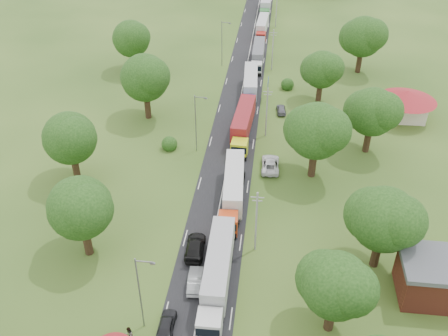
# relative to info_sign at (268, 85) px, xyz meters

# --- Properties ---
(ground) EXTENTS (260.00, 260.00, 0.00)m
(ground) POSITION_rel_info_sign_xyz_m (-5.20, -35.00, -3.00)
(ground) COLOR #284517
(ground) RESTS_ON ground
(road) EXTENTS (8.00, 200.00, 0.04)m
(road) POSITION_rel_info_sign_xyz_m (-5.20, -15.00, -3.00)
(road) COLOR black
(road) RESTS_ON ground
(info_sign) EXTENTS (0.12, 3.10, 4.10)m
(info_sign) POSITION_rel_info_sign_xyz_m (0.00, 0.00, 0.00)
(info_sign) COLOR slate
(info_sign) RESTS_ON ground
(pole_1) EXTENTS (1.60, 0.24, 9.00)m
(pole_1) POSITION_rel_info_sign_xyz_m (0.30, -42.00, 1.68)
(pole_1) COLOR gray
(pole_1) RESTS_ON ground
(pole_2) EXTENTS (1.60, 0.24, 9.00)m
(pole_2) POSITION_rel_info_sign_xyz_m (0.30, -14.00, 1.68)
(pole_2) COLOR gray
(pole_2) RESTS_ON ground
(pole_3) EXTENTS (1.60, 0.24, 9.00)m
(pole_3) POSITION_rel_info_sign_xyz_m (0.30, 14.00, 1.68)
(pole_3) COLOR gray
(pole_3) RESTS_ON ground
(pole_4) EXTENTS (1.60, 0.24, 9.00)m
(pole_4) POSITION_rel_info_sign_xyz_m (0.30, 42.00, 1.68)
(pole_4) COLOR gray
(pole_4) RESTS_ON ground
(lamp_0) EXTENTS (2.03, 0.22, 10.00)m
(lamp_0) POSITION_rel_info_sign_xyz_m (-10.55, -55.00, 2.55)
(lamp_0) COLOR slate
(lamp_0) RESTS_ON ground
(lamp_1) EXTENTS (2.03, 0.22, 10.00)m
(lamp_1) POSITION_rel_info_sign_xyz_m (-10.55, -20.00, 2.55)
(lamp_1) COLOR slate
(lamp_1) RESTS_ON ground
(lamp_2) EXTENTS (2.03, 0.22, 10.00)m
(lamp_2) POSITION_rel_info_sign_xyz_m (-10.55, 15.00, 2.55)
(lamp_2) COLOR slate
(lamp_2) RESTS_ON ground
(tree_2) EXTENTS (8.00, 8.00, 10.10)m
(tree_2) POSITION_rel_info_sign_xyz_m (8.79, -52.86, 3.59)
(tree_2) COLOR #382616
(tree_2) RESTS_ON ground
(tree_3) EXTENTS (8.80, 8.80, 11.07)m
(tree_3) POSITION_rel_info_sign_xyz_m (14.79, -42.84, 4.22)
(tree_3) COLOR #382616
(tree_3) RESTS_ON ground
(tree_4) EXTENTS (9.60, 9.60, 12.05)m
(tree_4) POSITION_rel_info_sign_xyz_m (7.79, -24.83, 4.85)
(tree_4) COLOR #382616
(tree_4) RESTS_ON ground
(tree_5) EXTENTS (8.80, 8.80, 11.07)m
(tree_5) POSITION_rel_info_sign_xyz_m (16.79, -16.84, 4.22)
(tree_5) COLOR #382616
(tree_5) RESTS_ON ground
(tree_6) EXTENTS (8.00, 8.00, 10.10)m
(tree_6) POSITION_rel_info_sign_xyz_m (9.79, 0.14, 3.59)
(tree_6) COLOR #382616
(tree_6) RESTS_ON ground
(tree_7) EXTENTS (9.60, 9.60, 12.05)m
(tree_7) POSITION_rel_info_sign_xyz_m (18.79, 15.17, 4.85)
(tree_7) COLOR #382616
(tree_7) RESTS_ON ground
(tree_10) EXTENTS (8.80, 8.80, 11.07)m
(tree_10) POSITION_rel_info_sign_xyz_m (-20.21, -44.84, 4.22)
(tree_10) COLOR #382616
(tree_10) RESTS_ON ground
(tree_11) EXTENTS (8.80, 8.80, 11.07)m
(tree_11) POSITION_rel_info_sign_xyz_m (-27.21, -29.84, 4.22)
(tree_11) COLOR #382616
(tree_11) RESTS_ON ground
(tree_12) EXTENTS (9.60, 9.60, 12.05)m
(tree_12) POSITION_rel_info_sign_xyz_m (-21.21, -9.83, 4.85)
(tree_12) COLOR #382616
(tree_12) RESTS_ON ground
(tree_13) EXTENTS (8.80, 8.80, 11.07)m
(tree_13) POSITION_rel_info_sign_xyz_m (-29.21, 10.16, 4.22)
(tree_13) COLOR #382616
(tree_13) RESTS_ON ground
(house_brick) EXTENTS (8.60, 6.60, 5.20)m
(house_brick) POSITION_rel_info_sign_xyz_m (20.80, -47.00, -0.35)
(house_brick) COLOR maroon
(house_brick) RESTS_ON ground
(house_cream) EXTENTS (10.08, 10.08, 5.80)m
(house_cream) POSITION_rel_info_sign_xyz_m (24.80, -5.00, 0.64)
(house_cream) COLOR beige
(house_cream) RESTS_ON ground
(truck_0) EXTENTS (2.87, 15.67, 4.34)m
(truck_0) POSITION_rel_info_sign_xyz_m (-3.59, -48.65, -0.70)
(truck_0) COLOR silver
(truck_0) RESTS_ON ground
(truck_1) EXTENTS (3.39, 15.32, 4.23)m
(truck_1) POSITION_rel_info_sign_xyz_m (-3.41, -32.78, -0.76)
(truck_1) COLOR #C13D16
(truck_1) RESTS_ON ground
(truck_2) EXTENTS (3.38, 15.56, 4.30)m
(truck_2) POSITION_rel_info_sign_xyz_m (-3.58, -14.48, -0.72)
(truck_2) COLOR #C4CA17
(truck_2) RESTS_ON ground
(truck_3) EXTENTS (3.21, 14.94, 4.13)m
(truck_3) POSITION_rel_info_sign_xyz_m (-3.47, 1.10, -0.81)
(truck_3) COLOR navy
(truck_3) RESTS_ON ground
(truck_4) EXTENTS (2.51, 14.01, 3.88)m
(truck_4) POSITION_rel_info_sign_xyz_m (-2.86, 17.23, -0.94)
(truck_4) COLOR silver
(truck_4) RESTS_ON ground
(truck_5) EXTENTS (2.80, 13.73, 3.80)m
(truck_5) POSITION_rel_info_sign_xyz_m (-2.95, 35.75, -0.99)
(truck_5) COLOR #A21F18
(truck_5) RESTS_ON ground
(truck_6) EXTENTS (2.68, 15.49, 4.30)m
(truck_6) POSITION_rel_info_sign_xyz_m (-2.90, 53.71, -0.72)
(truck_6) COLOR #2A7230
(truck_6) RESTS_ON ground
(car_lane_front) EXTENTS (1.68, 4.11, 1.39)m
(car_lane_front) POSITION_rel_info_sign_xyz_m (-8.20, -55.00, -2.30)
(car_lane_front) COLOR black
(car_lane_front) RESTS_ON ground
(car_lane_mid) EXTENTS (1.99, 4.72, 1.52)m
(car_lane_mid) POSITION_rel_info_sign_xyz_m (-6.20, -48.71, -2.24)
(car_lane_mid) COLOR gray
(car_lane_mid) RESTS_ON ground
(car_lane_rear) EXTENTS (2.54, 5.78, 1.65)m
(car_lane_rear) POSITION_rel_info_sign_xyz_m (-7.08, -43.30, -2.18)
(car_lane_rear) COLOR black
(car_lane_rear) RESTS_ON ground
(car_verge_near) EXTENTS (2.88, 5.92, 1.62)m
(car_verge_near) POSITION_rel_info_sign_xyz_m (1.48, -23.87, -2.19)
(car_verge_near) COLOR silver
(car_verge_near) RESTS_ON ground
(car_verge_far) EXTENTS (1.98, 4.09, 1.35)m
(car_verge_far) POSITION_rel_info_sign_xyz_m (2.80, -5.32, -2.33)
(car_verge_far) COLOR #58595F
(car_verge_far) RESTS_ON ground
(pedestrian_booth) EXTENTS (0.88, 1.06, 1.96)m
(pedestrian_booth) POSITION_rel_info_sign_xyz_m (-11.70, -57.00, -2.02)
(pedestrian_booth) COLOR gray
(pedestrian_booth) RESTS_ON ground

